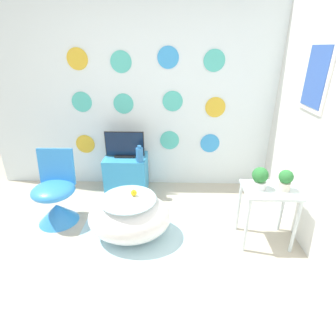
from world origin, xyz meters
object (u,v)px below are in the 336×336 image
Objects in this scene: bathtub at (130,217)px; chair at (56,200)px; potted_plant_right at (285,180)px; tv at (125,146)px; vase at (140,154)px; potted_plant_left at (260,178)px.

chair reaches higher than bathtub.
chair reaches higher than potted_plant_right.
bathtub is 1.68× the size of tv.
chair is 1.08m from vase.
potted_plant_right is (0.22, -0.02, -0.00)m from potted_plant_left.
tv is at bearing 149.11° from potted_plant_right.
bathtub is 1.04× the size of chair.
vase is 1.46m from potted_plant_left.
chair is at bearing -147.63° from vase.
tv is 2.49× the size of potted_plant_right.
tv is at bearing 101.38° from bathtub.
potted_plant_left is at bearing -33.64° from vase.
tv is 2.39× the size of vase.
tv is (-0.19, 0.94, 0.42)m from bathtub.
potted_plant_right reaches higher than bathtub.
bathtub is 0.88m from chair.
potted_plant_right is at bearing -30.05° from vase.
tv reaches higher than chair.
bathtub is 1.32m from potted_plant_left.
tv is 1.72m from potted_plant_left.
vase is 0.99× the size of potted_plant_left.
potted_plant_left is 1.06× the size of potted_plant_right.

